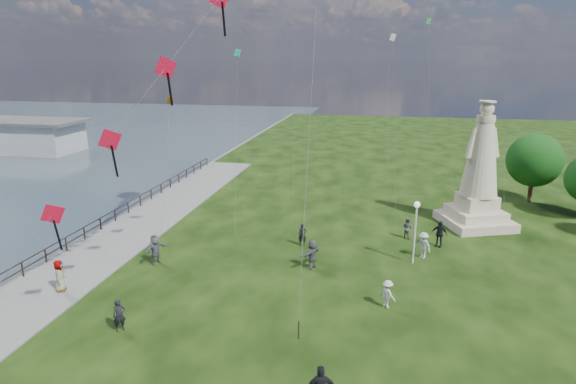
% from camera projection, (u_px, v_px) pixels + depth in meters
% --- Properties ---
extents(waterfront, '(200.00, 200.00, 1.51)m').
position_uv_depth(waterfront, '(72.00, 260.00, 30.62)').
color(waterfront, '#2D3944').
rests_on(waterfront, ground).
extents(statue, '(5.95, 5.95, 9.38)m').
position_uv_depth(statue, '(479.00, 180.00, 35.80)').
color(statue, '#C6AF96').
rests_on(statue, ground).
extents(lamppost, '(0.37, 0.37, 4.02)m').
position_uv_depth(lamppost, '(416.00, 219.00, 29.17)').
color(lamppost, silver).
rests_on(lamppost, ground).
extents(tree_row, '(7.60, 12.15, 6.09)m').
position_uv_depth(tree_row, '(564.00, 172.00, 39.06)').
color(tree_row, '#382314').
rests_on(tree_row, ground).
extents(person_0, '(0.68, 0.67, 1.59)m').
position_uv_depth(person_0, '(119.00, 315.00, 22.41)').
color(person_0, black).
rests_on(person_0, ground).
extents(person_2, '(1.06, 0.98, 1.48)m').
position_uv_depth(person_2, '(387.00, 294.00, 24.53)').
color(person_2, silver).
rests_on(person_2, ground).
extents(person_5, '(1.46, 1.91, 1.89)m').
position_uv_depth(person_5, '(155.00, 249.00, 29.69)').
color(person_5, '#595960').
rests_on(person_5, ground).
extents(person_6, '(0.61, 0.43, 1.56)m').
position_uv_depth(person_6, '(302.00, 235.00, 32.55)').
color(person_6, black).
rests_on(person_6, ground).
extents(person_7, '(0.87, 0.81, 1.52)m').
position_uv_depth(person_7, '(407.00, 228.00, 33.91)').
color(person_7, '#595960').
rests_on(person_7, ground).
extents(person_8, '(1.22, 1.15, 1.72)m').
position_uv_depth(person_8, '(423.00, 245.00, 30.55)').
color(person_8, silver).
rests_on(person_8, ground).
extents(person_9, '(1.20, 0.91, 1.82)m').
position_uv_depth(person_9, '(439.00, 234.00, 32.36)').
color(person_9, black).
rests_on(person_9, ground).
extents(person_10, '(0.79, 0.99, 1.77)m').
position_uv_depth(person_10, '(60.00, 277.00, 26.05)').
color(person_10, '#595960').
rests_on(person_10, ground).
extents(person_11, '(1.46, 1.86, 1.84)m').
position_uv_depth(person_11, '(312.00, 254.00, 28.99)').
color(person_11, '#595960').
rests_on(person_11, ground).
extents(red_kite_train, '(12.24, 9.35, 18.61)m').
position_uv_depth(red_kite_train, '(161.00, 78.00, 21.59)').
color(red_kite_train, black).
rests_on(red_kite_train, ground).
extents(small_kites, '(25.99, 16.95, 33.41)m').
position_uv_depth(small_kites, '(354.00, 23.00, 37.50)').
color(small_kites, teal).
rests_on(small_kites, ground).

